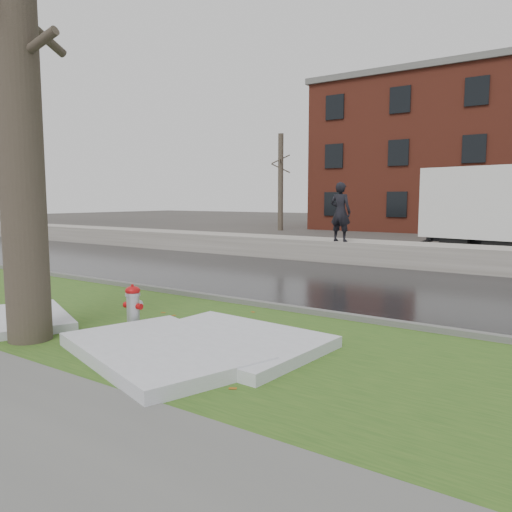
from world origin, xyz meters
The scene contains 14 objects.
ground centered at (0.00, 0.00, 0.00)m, with size 120.00×120.00×0.00m, color #47423D.
verge centered at (0.00, -1.25, 0.02)m, with size 60.00×4.50×0.04m, color #2A4F1A.
road centered at (0.00, 4.50, 0.01)m, with size 60.00×7.00×0.03m, color black.
parking_lot centered at (0.00, 13.00, 0.01)m, with size 60.00×9.00×0.03m, color slate.
curb centered at (0.00, 1.00, 0.07)m, with size 60.00×0.15×0.14m, color slate.
snowbank centered at (0.00, 8.70, 0.38)m, with size 60.00×1.60×0.75m, color #B1AAA2.
bg_tree_left centered at (-12.00, 22.00, 3.33)m, with size 1.40×1.62×6.50m.
bg_tree_center centered at (-6.00, 26.00, 3.33)m, with size 1.40×1.62×6.50m.
fire_hydrant centered at (-0.22, -1.58, 0.43)m, with size 0.36×0.32×0.74m.
tree centered at (-1.00, -2.92, 4.04)m, with size 1.65×1.94×7.94m.
worker centered at (-1.06, 8.10, 1.72)m, with size 0.71×0.47×1.95m, color black.
snow_patch_near centered at (1.69, -1.51, 0.12)m, with size 2.60×2.00×0.16m, color silver.
snow_patch_far centered at (-2.14, -2.50, 0.11)m, with size 2.20×1.60×0.14m, color silver.
snow_patch_side centered at (1.23, -2.40, 0.13)m, with size 2.80×1.80×0.18m, color silver.
Camera 1 is at (5.99, -7.03, 2.16)m, focal length 35.00 mm.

